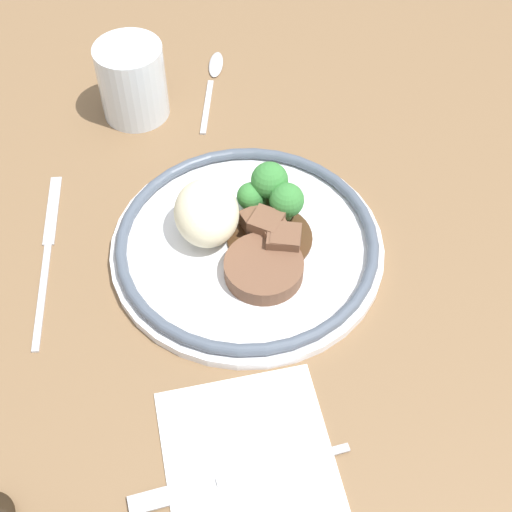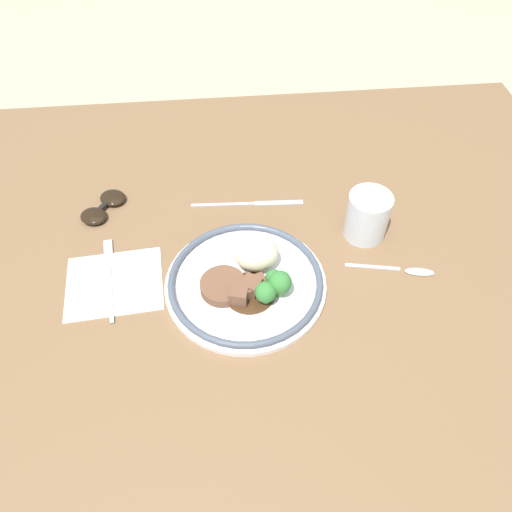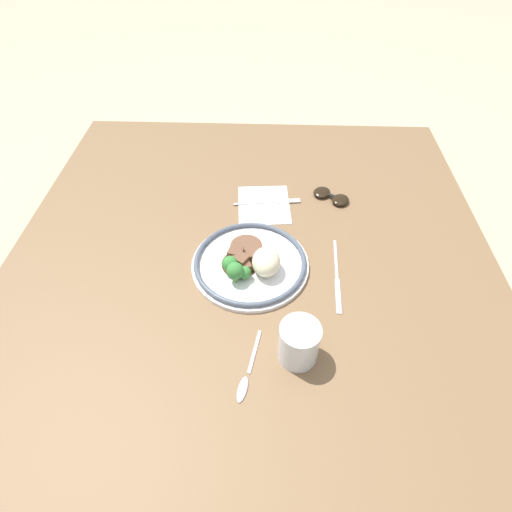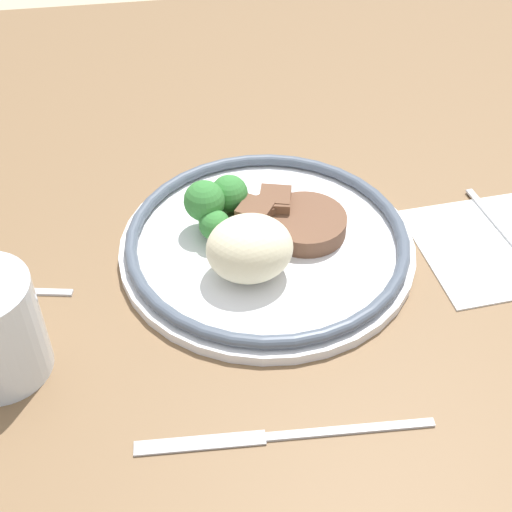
{
  "view_description": "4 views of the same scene",
  "coord_description": "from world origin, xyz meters",
  "views": [
    {
      "loc": [
        -0.48,
        0.05,
        0.62
      ],
      "look_at": [
        -0.05,
        -0.01,
        0.06
      ],
      "focal_mm": 50.0,
      "sensor_mm": 36.0,
      "label": 1
    },
    {
      "loc": [
        -0.05,
        -0.52,
        0.74
      ],
      "look_at": [
        -0.0,
        0.03,
        0.09
      ],
      "focal_mm": 35.0,
      "sensor_mm": 36.0,
      "label": 2
    },
    {
      "loc": [
        0.61,
        0.04,
        0.76
      ],
      "look_at": [
        -0.02,
        0.01,
        0.08
      ],
      "focal_mm": 28.0,
      "sensor_mm": 36.0,
      "label": 3
    },
    {
      "loc": [
        0.07,
        0.5,
        0.5
      ],
      "look_at": [
        -0.01,
        0.03,
        0.06
      ],
      "focal_mm": 50.0,
      "sensor_mm": 36.0,
      "label": 4
    }
  ],
  "objects": [
    {
      "name": "spoon",
      "position": [
        0.27,
        0.01,
        0.04
      ],
      "size": [
        0.16,
        0.04,
        0.01
      ],
      "rotation": [
        0.0,
        0.0,
        -0.2
      ],
      "color": "#B7B7BC",
      "rests_on": "dining_table"
    },
    {
      "name": "juice_glass",
      "position": [
        0.21,
        0.1,
        0.08
      ],
      "size": [
        0.08,
        0.08,
        0.09
      ],
      "color": "yellow",
      "rests_on": "dining_table"
    },
    {
      "name": "dining_table",
      "position": [
        0.0,
        0.0,
        0.02
      ],
      "size": [
        1.4,
        1.2,
        0.04
      ],
      "color": "brown",
      "rests_on": "ground"
    },
    {
      "name": "ground_plane",
      "position": [
        0.0,
        0.0,
        0.0
      ],
      "size": [
        8.0,
        8.0,
        0.0
      ],
      "primitive_type": "plane",
      "color": "tan"
    },
    {
      "name": "plate",
      "position": [
        -0.02,
        0.0,
        0.06
      ],
      "size": [
        0.28,
        0.28,
        0.07
      ],
      "color": "white",
      "rests_on": "dining_table"
    },
    {
      "name": "napkin",
      "position": [
        -0.25,
        0.03,
        0.04
      ],
      "size": [
        0.18,
        0.15,
        0.0
      ],
      "color": "white",
      "rests_on": "dining_table"
    },
    {
      "name": "knife",
      "position": [
        0.01,
        0.2,
        0.04
      ],
      "size": [
        0.23,
        0.02,
        0.0
      ],
      "rotation": [
        0.0,
        0.0,
        -0.05
      ],
      "color": "#B7B7BC",
      "rests_on": "dining_table"
    },
    {
      "name": "fork",
      "position": [
        -0.26,
        0.05,
        0.04
      ],
      "size": [
        0.04,
        0.19,
        0.0
      ],
      "rotation": [
        0.0,
        0.0,
        1.7
      ],
      "color": "#B7B7BC",
      "rests_on": "napkin"
    },
    {
      "name": "sunglasses",
      "position": [
        -0.29,
        0.22,
        0.05
      ],
      "size": [
        0.1,
        0.12,
        0.02
      ],
      "rotation": [
        0.0,
        0.0,
        -0.58
      ],
      "color": "black",
      "rests_on": "dining_table"
    }
  ]
}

